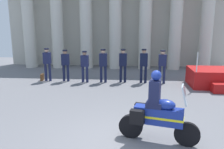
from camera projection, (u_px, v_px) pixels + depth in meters
The scene contains 12 objects.
ground_plane at pixel (119, 143), 6.17m from camera, with size 28.00×28.00×0.00m, color slate.
colonnade_backdrop at pixel (116, 17), 15.61m from camera, with size 14.83×1.64×6.50m.
reviewing_stand at pixel (224, 78), 11.37m from camera, with size 3.15×2.23×1.74m.
officer_in_row_0 at pixel (47, 62), 12.30m from camera, with size 0.39×0.24×1.72m.
officer_in_row_1 at pixel (65, 63), 12.25m from camera, with size 0.39×0.24×1.64m.
officer_in_row_2 at pixel (85, 64), 12.04m from camera, with size 0.39×0.24×1.61m.
officer_in_row_3 at pixel (103, 63), 12.01m from camera, with size 0.39×0.24×1.71m.
officer_in_row_4 at pixel (123, 63), 12.03m from camera, with size 0.39×0.24×1.70m.
officer_in_row_5 at pixel (144, 63), 11.91m from camera, with size 0.39×0.24×1.72m.
officer_in_row_6 at pixel (162, 64), 11.78m from camera, with size 0.39×0.24×1.68m.
motorcycle_with_rider at pixel (156, 113), 6.10m from camera, with size 2.05×0.88×1.90m.
briefcase_on_ground at pixel (42, 77), 12.56m from camera, with size 0.10×0.32×0.36m, color brown.
Camera 1 is at (0.23, -5.63, 3.10)m, focal length 38.25 mm.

